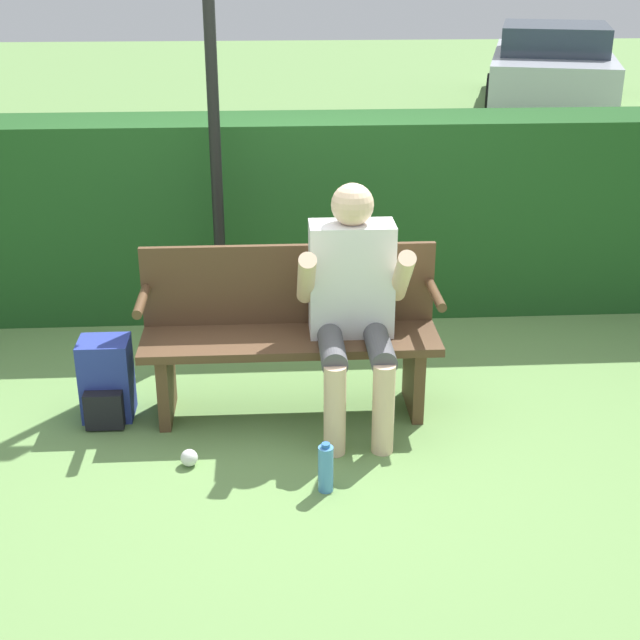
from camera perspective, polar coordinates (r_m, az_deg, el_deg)
The scene contains 9 objects.
ground_plane at distance 4.88m, azimuth -1.84°, elevation -5.85°, with size 40.00×40.00×0.00m, color #668E4C.
hedge_back at distance 6.05m, azimuth -2.38°, elevation 6.67°, with size 12.00×0.58×1.31m.
park_bench at distance 4.74m, azimuth -1.93°, elevation -0.66°, with size 1.57×0.42×0.89m.
person_seated at distance 4.55m, azimuth 2.13°, elevation 1.53°, with size 0.57×0.65×1.25m.
backpack at distance 4.86m, azimuth -13.51°, elevation -3.86°, with size 0.26×0.30×0.44m.
water_bottle at distance 4.17m, azimuth 0.37°, elevation -9.47°, with size 0.07×0.07×0.25m.
signpost at distance 5.40m, azimuth -6.79°, elevation 12.22°, with size 0.31×0.09×2.48m.
parked_car at distance 15.05m, azimuth 14.64°, elevation 15.51°, with size 2.81×4.29×1.19m.
litter_crumple at distance 4.43m, azimuth -8.37°, elevation -8.72°, with size 0.08×0.08×0.08m.
Camera 1 is at (-0.11, -4.27, 2.35)m, focal length 50.00 mm.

